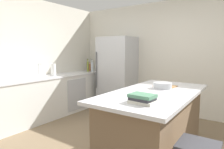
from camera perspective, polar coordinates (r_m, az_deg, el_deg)
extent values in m
cube|color=silver|center=(4.79, 16.44, 4.62)|extent=(6.00, 0.10, 2.60)
cube|color=silver|center=(4.57, -25.23, 4.16)|extent=(0.10, 6.00, 2.60)
cube|color=silver|center=(4.75, -15.87, -5.88)|extent=(0.61, 2.93, 0.88)
cube|color=silver|center=(4.67, -16.05, -0.45)|extent=(0.64, 2.96, 0.03)
cube|color=#B2B5BA|center=(4.76, -10.06, -5.68)|extent=(0.01, 0.60, 0.74)
cube|color=#7A6047|center=(2.82, 12.21, -14.49)|extent=(0.80, 1.74, 0.89)
cube|color=silver|center=(2.69, 12.45, -5.24)|extent=(0.96, 1.94, 0.04)
cube|color=#B7BABF|center=(4.99, 1.52, 0.39)|extent=(0.85, 0.68, 1.80)
cylinder|color=#4C4C51|center=(4.92, -4.55, 1.33)|extent=(0.02, 0.02, 0.90)
cube|color=#473828|center=(1.98, 23.75, -19.22)|extent=(0.36, 0.36, 0.04)
cube|color=#38383D|center=(1.96, 23.80, -18.30)|extent=(0.34, 0.34, 0.03)
cylinder|color=silver|center=(4.48, -20.44, -0.59)|extent=(0.05, 0.05, 0.02)
cylinder|color=silver|center=(4.47, -20.52, 1.32)|extent=(0.02, 0.02, 0.28)
cylinder|color=silver|center=(4.41, -20.13, 2.84)|extent=(0.14, 0.02, 0.02)
cylinder|color=gray|center=(4.59, -16.58, -0.32)|extent=(0.14, 0.14, 0.01)
cylinder|color=white|center=(4.58, -16.64, 1.37)|extent=(0.11, 0.11, 0.26)
cylinder|color=gray|center=(4.57, -16.70, 3.24)|extent=(0.02, 0.02, 0.04)
cylinder|color=#8CB79E|center=(5.66, -5.83, 2.34)|extent=(0.07, 0.07, 0.23)
cylinder|color=#8CB79E|center=(5.65, -5.85, 3.86)|extent=(0.03, 0.03, 0.07)
cylinder|color=black|center=(5.65, -5.85, 4.26)|extent=(0.03, 0.03, 0.01)
cylinder|color=#994C23|center=(5.60, -6.41, 2.09)|extent=(0.05, 0.05, 0.19)
cylinder|color=#994C23|center=(5.59, -6.42, 3.34)|extent=(0.02, 0.02, 0.05)
cylinder|color=black|center=(5.59, -6.43, 3.66)|extent=(0.02, 0.02, 0.01)
cylinder|color=silver|center=(5.41, -5.82, 2.23)|extent=(0.07, 0.07, 0.25)
cylinder|color=silver|center=(5.40, -5.84, 3.95)|extent=(0.03, 0.03, 0.07)
cylinder|color=black|center=(5.40, -5.85, 4.40)|extent=(0.03, 0.03, 0.01)
cylinder|color=olive|center=(5.39, -7.01, 2.22)|extent=(0.05, 0.05, 0.25)
cylinder|color=olive|center=(5.38, -7.03, 4.00)|extent=(0.03, 0.03, 0.08)
cylinder|color=black|center=(5.38, -7.04, 4.49)|extent=(0.03, 0.03, 0.01)
cube|color=silver|center=(2.06, 8.75, -7.79)|extent=(0.25, 0.18, 0.03)
cube|color=#2D2D33|center=(2.05, 8.77, -6.94)|extent=(0.25, 0.21, 0.03)
cube|color=#4C7F60|center=(2.05, 8.78, -6.08)|extent=(0.27, 0.20, 0.03)
cylinder|color=#B2B5BA|center=(2.92, 14.42, -3.10)|extent=(0.26, 0.26, 0.09)
cube|color=#9E7042|center=(3.08, 15.15, -3.24)|extent=(0.32, 0.25, 0.02)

